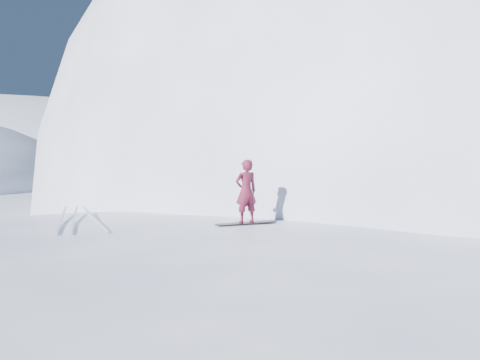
% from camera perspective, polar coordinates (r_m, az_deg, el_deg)
% --- Properties ---
extents(near_ridge, '(36.00, 28.00, 4.80)m').
position_cam_1_polar(near_ridge, '(12.27, -6.54, -16.99)').
color(near_ridge, white).
rests_on(near_ridge, ground).
extents(summit_peak, '(60.00, 56.00, 56.00)m').
position_cam_1_polar(summit_peak, '(40.89, 22.64, -3.12)').
color(summit_peak, white).
rests_on(summit_peak, ground).
extents(peak_shoulder, '(28.00, 24.00, 18.00)m').
position_cam_1_polar(peak_shoulder, '(30.36, 9.20, -4.98)').
color(peak_shoulder, white).
rests_on(peak_shoulder, ground).
extents(wind_bumps, '(16.00, 14.40, 1.00)m').
position_cam_1_polar(wind_bumps, '(11.49, -14.53, -18.50)').
color(wind_bumps, white).
rests_on(wind_bumps, ground).
extents(snowboard, '(1.67, 0.75, 0.03)m').
position_cam_1_polar(snowboard, '(12.36, 0.74, -5.28)').
color(snowboard, black).
rests_on(snowboard, near_ridge).
extents(snowboarder, '(0.69, 0.55, 1.66)m').
position_cam_1_polar(snowboarder, '(12.26, 0.75, -1.37)').
color(snowboarder, maroon).
rests_on(snowboarder, snowboard).
extents(board_tracks, '(2.18, 5.94, 0.04)m').
position_cam_1_polar(board_tracks, '(14.40, -19.29, -4.24)').
color(board_tracks, silver).
rests_on(board_tracks, ground).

